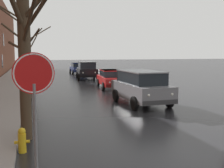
# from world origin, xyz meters

# --- Properties ---
(ground_plane) EXTENTS (200.00, 200.00, 0.00)m
(ground_plane) POSITION_xyz_m (0.00, 0.00, 0.00)
(ground_plane) COLOR black
(left_sidewalk_slab) EXTENTS (2.79, 80.00, 0.15)m
(left_sidewalk_slab) POSITION_xyz_m (-5.79, 18.00, 0.08)
(left_sidewalk_slab) COLOR gray
(left_sidewalk_slab) RESTS_ON ground
(snow_bank_near_corner_left) EXTENTS (3.03, 0.96, 0.55)m
(snow_bank_near_corner_left) POSITION_xyz_m (-3.90, 26.94, 0.27)
(snow_bank_near_corner_left) COLOR white
(snow_bank_near_corner_left) RESTS_ON ground
(snow_bank_along_left_kerb) EXTENTS (1.71, 0.96, 0.46)m
(snow_bank_along_left_kerb) POSITION_xyz_m (3.48, 26.59, 0.22)
(snow_bank_along_left_kerb) COLOR white
(snow_bank_along_left_kerb) RESTS_ON ground
(snow_bank_mid_block_left) EXTENTS (2.87, 1.21, 0.58)m
(snow_bank_mid_block_left) POSITION_xyz_m (-3.36, 30.96, 0.29)
(snow_bank_mid_block_left) COLOR white
(snow_bank_mid_block_left) RESTS_ON ground
(snow_bank_near_corner_right) EXTENTS (2.89, 0.95, 0.67)m
(snow_bank_near_corner_right) POSITION_xyz_m (3.74, 30.98, 0.28)
(snow_bank_near_corner_right) COLOR white
(snow_bank_near_corner_right) RESTS_ON ground
(snow_bank_along_right_kerb) EXTENTS (2.11, 1.08, 0.80)m
(snow_bank_along_right_kerb) POSITION_xyz_m (-3.90, 27.21, 0.39)
(snow_bank_along_right_kerb) COLOR white
(snow_bank_along_right_kerb) RESTS_ON ground
(snow_bank_far_right_pile) EXTENTS (3.03, 0.93, 0.70)m
(snow_bank_far_right_pile) POSITION_xyz_m (3.51, 29.07, 0.34)
(snow_bank_far_right_pile) COLOR white
(snow_bank_far_right_pile) RESTS_ON ground
(bare_tree_at_the_corner) EXTENTS (1.82, 2.27, 5.41)m
(bare_tree_at_the_corner) POSITION_xyz_m (-4.10, 3.12, 2.94)
(bare_tree_at_the_corner) COLOR #423323
(bare_tree_at_the_corner) RESTS_ON ground
(bare_tree_second_along_sidewalk) EXTENTS (2.02, 2.42, 6.14)m
(bare_tree_second_along_sidewalk) POSITION_xyz_m (-4.22, 11.66, 3.18)
(bare_tree_second_along_sidewalk) COLOR #423323
(bare_tree_second_along_sidewalk) RESTS_ON ground
(bare_tree_mid_block) EXTENTS (3.49, 2.11, 7.50)m
(bare_tree_mid_block) POSITION_xyz_m (-4.14, 20.51, 3.86)
(bare_tree_mid_block) COLOR #423323
(bare_tree_mid_block) RESTS_ON ground
(bare_tree_far_down_block) EXTENTS (1.56, 2.47, 6.28)m
(bare_tree_far_down_block) POSITION_xyz_m (-4.09, 22.97, 3.24)
(bare_tree_far_down_block) COLOR #382B1E
(bare_tree_far_down_block) RESTS_ON ground
(suv_grey_approaching_near_lane) EXTENTS (2.28, 4.53, 1.82)m
(suv_grey_approaching_near_lane) POSITION_xyz_m (1.73, 8.04, 0.99)
(suv_grey_approaching_near_lane) COLOR slate
(suv_grey_approaching_near_lane) RESTS_ON ground
(sedan_red_parked_kerbside_close) EXTENTS (2.16, 4.52, 1.42)m
(sedan_red_parked_kerbside_close) POSITION_xyz_m (2.10, 15.23, 0.75)
(sedan_red_parked_kerbside_close) COLOR red
(sedan_red_parked_kerbside_close) RESTS_ON ground
(suv_black_parked_kerbside_mid) EXTENTS (2.35, 4.46, 1.82)m
(suv_black_parked_kerbside_mid) POSITION_xyz_m (1.66, 23.13, 0.99)
(suv_black_parked_kerbside_mid) COLOR black
(suv_black_parked_kerbside_mid) RESTS_ON ground
(sedan_darkblue_parked_far_down_block) EXTENTS (1.91, 3.91, 1.42)m
(sedan_darkblue_parked_far_down_block) POSITION_xyz_m (1.91, 30.65, 0.75)
(sedan_darkblue_parked_far_down_block) COLOR navy
(sedan_darkblue_parked_far_down_block) RESTS_ON ground
(fire_hydrant) EXTENTS (0.42, 0.22, 0.71)m
(fire_hydrant) POSITION_xyz_m (-4.24, 2.02, 0.36)
(fire_hydrant) COLOR gold
(fire_hydrant) RESTS_ON ground
(stop_sign_at_corner) EXTENTS (0.76, 0.13, 2.80)m
(stop_sign_at_corner) POSITION_xyz_m (-3.88, -0.71, 2.17)
(stop_sign_at_corner) COLOR slate
(stop_sign_at_corner) RESTS_ON ground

